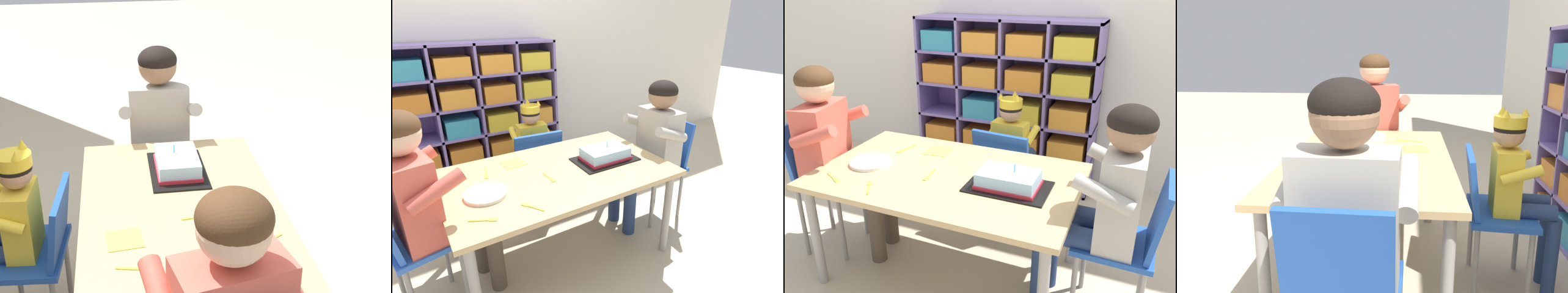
% 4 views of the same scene
% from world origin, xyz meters
% --- Properties ---
extents(ground, '(16.00, 16.00, 0.00)m').
position_xyz_m(ground, '(0.00, 0.00, 0.00)').
color(ground, beige).
extents(activity_table, '(1.27, 0.78, 0.59)m').
position_xyz_m(activity_table, '(0.00, 0.00, 0.53)').
color(activity_table, tan).
rests_on(activity_table, ground).
extents(classroom_chair_blue, '(0.40, 0.33, 0.65)m').
position_xyz_m(classroom_chair_blue, '(0.10, 0.56, 0.40)').
color(classroom_chair_blue, '#1E4CA8').
rests_on(classroom_chair_blue, ground).
extents(child_with_crown, '(0.31, 0.31, 0.85)m').
position_xyz_m(child_with_crown, '(0.11, 0.67, 0.53)').
color(child_with_crown, yellow).
rests_on(child_with_crown, ground).
extents(classroom_chair_adult_side, '(0.37, 0.37, 0.77)m').
position_xyz_m(classroom_chair_adult_side, '(-0.78, -0.04, 0.47)').
color(classroom_chair_adult_side, blue).
rests_on(classroom_chair_adult_side, ground).
extents(adult_helper_seated, '(0.46, 0.44, 1.07)m').
position_xyz_m(adult_helper_seated, '(-0.67, -0.02, 0.66)').
color(adult_helper_seated, '#D15647').
rests_on(adult_helper_seated, ground).
extents(classroom_chair_guest_side, '(0.36, 0.33, 0.73)m').
position_xyz_m(classroom_chair_guest_side, '(0.86, 0.01, 0.43)').
color(classroom_chair_guest_side, '#1E4CA8').
rests_on(classroom_chair_guest_side, ground).
extents(guest_at_table_side, '(0.44, 0.41, 1.02)m').
position_xyz_m(guest_at_table_side, '(0.74, 0.01, 0.63)').
color(guest_at_table_side, '#B2ADA3').
rests_on(guest_at_table_side, ground).
extents(birthday_cake_on_tray, '(0.38, 0.24, 0.12)m').
position_xyz_m(birthday_cake_on_tray, '(0.32, -0.02, 0.62)').
color(birthday_cake_on_tray, black).
rests_on(birthday_cake_on_tray, activity_table).
extents(paper_plate_stack, '(0.21, 0.21, 0.02)m').
position_xyz_m(paper_plate_stack, '(-0.42, -0.05, 0.60)').
color(paper_plate_stack, white).
rests_on(paper_plate_stack, activity_table).
extents(paper_napkin_square, '(0.14, 0.14, 0.00)m').
position_xyz_m(paper_napkin_square, '(-0.18, 0.23, 0.59)').
color(paper_napkin_square, '#F4DB4C').
rests_on(paper_napkin_square, activity_table).
extents(fork_beside_plate_stack, '(0.12, 0.07, 0.00)m').
position_xyz_m(fork_beside_plate_stack, '(-0.48, -0.26, 0.59)').
color(fork_beside_plate_stack, yellow).
rests_on(fork_beside_plate_stack, activity_table).
extents(fork_by_napkin, '(0.05, 0.14, 0.00)m').
position_xyz_m(fork_by_napkin, '(-0.36, 0.18, 0.59)').
color(fork_by_napkin, yellow).
rests_on(fork_by_napkin, activity_table).
extents(fork_at_table_front_edge, '(0.02, 0.12, 0.00)m').
position_xyz_m(fork_at_table_front_edge, '(-0.07, -0.06, 0.59)').
color(fork_at_table_front_edge, yellow).
rests_on(fork_at_table_front_edge, activity_table).
extents(fork_near_cake_tray, '(0.08, 0.11, 0.00)m').
position_xyz_m(fork_near_cake_tray, '(-0.27, -0.27, 0.59)').
color(fork_near_cake_tray, yellow).
rests_on(fork_near_cake_tray, activity_table).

